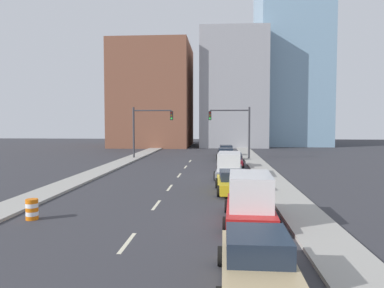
{
  "coord_description": "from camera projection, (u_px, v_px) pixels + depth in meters",
  "views": [
    {
      "loc": [
        3.41,
        -1.12,
        4.46
      ],
      "look_at": [
        0.49,
        38.06,
        2.2
      ],
      "focal_mm": 35.0,
      "sensor_mm": 36.0,
      "label": 1
    }
  ],
  "objects": [
    {
      "name": "traffic_signal_left",
      "position": [
        145.0,
        125.0,
        45.83
      ],
      "size": [
        5.01,
        0.35,
        6.33
      ],
      "color": "#38383D",
      "rests_on": "ground"
    },
    {
      "name": "sedan_black",
      "position": [
        226.0,
        155.0,
        43.39
      ],
      "size": [
        2.22,
        4.33,
        1.5
      ],
      "rotation": [
        0.0,
        0.0,
        0.04
      ],
      "color": "black",
      "rests_on": "ground"
    },
    {
      "name": "lane_stripe_at_30m",
      "position": [
        179.0,
        175.0,
        31.58
      ],
      "size": [
        0.16,
        2.4,
        0.01
      ],
      "primitive_type": "cube",
      "color": "beige",
      "rests_on": "ground"
    },
    {
      "name": "lane_stripe_at_19m",
      "position": [
        156.0,
        205.0,
        20.22
      ],
      "size": [
        0.16,
        2.4,
        0.01
      ],
      "primitive_type": "cube",
      "color": "beige",
      "rests_on": "ground"
    },
    {
      "name": "sidewalk_right",
      "position": [
        250.0,
        156.0,
        49.39
      ],
      "size": [
        2.13,
        97.05,
        0.15
      ],
      "color": "#9E9B93",
      "rests_on": "ground"
    },
    {
      "name": "sedan_maroon",
      "position": [
        233.0,
        161.0,
        36.96
      ],
      "size": [
        2.16,
        4.51,
        1.48
      ],
      "rotation": [
        0.0,
        0.0,
        -0.03
      ],
      "color": "maroon",
      "rests_on": "ground"
    },
    {
      "name": "lane_stripe_at_42m",
      "position": [
        190.0,
        161.0,
        43.25
      ],
      "size": [
        0.16,
        2.4,
        0.01
      ],
      "primitive_type": "cube",
      "color": "beige",
      "rests_on": "ground"
    },
    {
      "name": "lane_stripe_at_12m",
      "position": [
        127.0,
        243.0,
        13.86
      ],
      "size": [
        0.16,
        2.4,
        0.01
      ],
      "primitive_type": "cube",
      "color": "beige",
      "rests_on": "ground"
    },
    {
      "name": "box_truck_red",
      "position": [
        250.0,
        200.0,
        16.59
      ],
      "size": [
        2.47,
        5.38,
        2.21
      ],
      "rotation": [
        0.0,
        0.0,
        -0.04
      ],
      "color": "red",
      "rests_on": "ground"
    },
    {
      "name": "traffic_barrel",
      "position": [
        32.0,
        209.0,
        17.16
      ],
      "size": [
        0.56,
        0.56,
        0.95
      ],
      "color": "orange",
      "rests_on": "ground"
    },
    {
      "name": "sedan_tan",
      "position": [
        257.0,
        263.0,
        10.08
      ],
      "size": [
        2.22,
        4.69,
        1.5
      ],
      "rotation": [
        0.0,
        0.0,
        -0.01
      ],
      "color": "tan",
      "rests_on": "ground"
    },
    {
      "name": "sedan_yellow",
      "position": [
        233.0,
        182.0,
        23.86
      ],
      "size": [
        2.33,
        4.87,
        1.4
      ],
      "rotation": [
        0.0,
        0.0,
        0.04
      ],
      "color": "gold",
      "rests_on": "ground"
    },
    {
      "name": "building_brick_left",
      "position": [
        153.0,
        96.0,
        70.82
      ],
      "size": [
        14.0,
        16.0,
        19.01
      ],
      "color": "brown",
      "rests_on": "ground"
    },
    {
      "name": "box_truck_gray",
      "position": [
        229.0,
        165.0,
        30.38
      ],
      "size": [
        2.52,
        6.32,
        2.03
      ],
      "rotation": [
        0.0,
        0.0,
        -0.05
      ],
      "color": "slate",
      "rests_on": "ground"
    },
    {
      "name": "sidewalk_left",
      "position": [
        140.0,
        155.0,
        50.48
      ],
      "size": [
        2.13,
        97.05,
        0.15
      ],
      "color": "#9E9B93",
      "rests_on": "ground"
    },
    {
      "name": "lane_stripe_at_36m",
      "position": [
        186.0,
        167.0,
        37.52
      ],
      "size": [
        0.16,
        2.4,
        0.01
      ],
      "primitive_type": "cube",
      "color": "beige",
      "rests_on": "ground"
    },
    {
      "name": "sedan_brown",
      "position": [
        226.0,
        151.0,
        49.42
      ],
      "size": [
        2.23,
        4.89,
        1.46
      ],
      "rotation": [
        0.0,
        0.0,
        0.06
      ],
      "color": "brown",
      "rests_on": "ground"
    },
    {
      "name": "building_office_center",
      "position": [
        232.0,
        91.0,
        73.63
      ],
      "size": [
        12.0,
        20.0,
        21.16
      ],
      "color": "#99999E",
      "rests_on": "ground"
    },
    {
      "name": "traffic_signal_right",
      "position": [
        237.0,
        125.0,
        45.0
      ],
      "size": [
        5.01,
        0.35,
        6.33
      ],
      "color": "#38383D",
      "rests_on": "ground"
    },
    {
      "name": "building_glass_right",
      "position": [
        289.0,
        49.0,
        76.24
      ],
      "size": [
        13.0,
        20.0,
        38.82
      ],
      "color": "#7A9EB7",
      "rests_on": "ground"
    },
    {
      "name": "lane_stripe_at_24m",
      "position": [
        170.0,
        188.0,
        25.59
      ],
      "size": [
        0.16,
        2.4,
        0.01
      ],
      "primitive_type": "cube",
      "color": "beige",
      "rests_on": "ground"
    }
  ]
}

